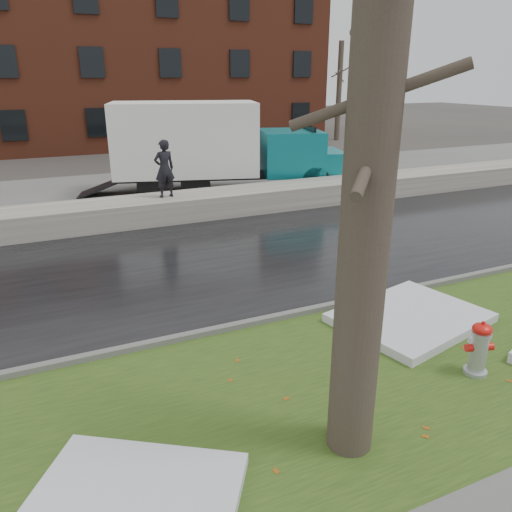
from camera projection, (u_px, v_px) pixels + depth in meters
name	position (u px, v px, depth m)	size (l,w,h in m)	color
ground	(318.00, 342.00, 8.65)	(120.00, 120.00, 0.00)	#47423D
verge	(361.00, 379.00, 7.57)	(60.00, 4.50, 0.04)	#2B4617
road	(225.00, 259.00, 12.49)	(60.00, 7.00, 0.03)	black
parking_lot	(148.00, 191.00, 19.76)	(60.00, 9.00, 0.03)	slate
curb	(291.00, 315.00, 9.48)	(60.00, 0.15, 0.14)	slate
snowbank	(177.00, 207.00, 15.96)	(60.00, 1.60, 0.75)	#AEAA9F
brick_building	(114.00, 64.00, 33.37)	(26.00, 12.00, 10.00)	brown
bg_tree_right	(339.00, 91.00, 34.25)	(1.40, 1.62, 6.50)	brown
fire_hydrant	(479.00, 346.00, 7.53)	(0.44, 0.41, 0.89)	#A9ADB1
tree	(370.00, 165.00, 5.05)	(1.36, 1.49, 6.89)	brown
box_truck	(214.00, 145.00, 19.11)	(10.32, 4.66, 3.43)	black
worker	(164.00, 169.00, 15.38)	(0.65, 0.42, 1.77)	black
snow_patch_near	(410.00, 318.00, 9.27)	(2.60, 2.00, 0.16)	silver
snow_patch_far	(134.00, 501.00, 5.30)	(2.20, 1.60, 0.14)	silver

